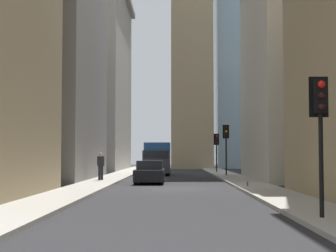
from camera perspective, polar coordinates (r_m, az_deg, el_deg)
The scene contains 13 objects.
ground_plane at distance 28.06m, azimuth 0.42°, elevation -6.78°, with size 135.00×135.00×0.00m, color #262628.
sidewalk_right at distance 28.44m, azimuth -8.75°, elevation -6.56°, with size 90.00×2.20×0.14m, color #A8A399.
sidewalk_left at distance 28.38m, azimuth 9.60°, elevation -6.56°, with size 90.00×2.20×0.14m, color #A8A399.
building_left_midfar at distance 39.21m, azimuth 16.33°, elevation 8.10°, with size 12.66×10.50×18.66m.
building_right_far at distance 61.53m, azimuth -9.37°, elevation 6.13°, with size 18.21×10.50×23.24m.
church_spire at distance 69.52m, azimuth 2.56°, elevation 11.47°, with size 5.77×5.77×37.04m.
delivery_truck at distance 46.58m, azimuth -1.17°, elevation -3.52°, with size 6.46×2.25×2.84m.
sedan_black at distance 32.97m, azimuth -1.97°, elevation -5.08°, with size 4.30×1.78×1.42m.
traffic_light_foreground at distance 14.62m, azimuth 16.16°, elevation 1.35°, with size 0.43×0.52×3.76m.
traffic_light_midblock at distance 51.03m, azimuth 5.28°, elevation -1.92°, with size 0.43×0.52×3.68m.
traffic_light_far_junction at distance 42.77m, azimuth 6.30°, elevation -1.31°, with size 0.43×0.52×4.07m.
pedestrian at distance 34.96m, azimuth -7.29°, elevation -4.18°, with size 0.26×0.44×1.80m.
discarded_bottle at distance 28.07m, azimuth 8.60°, elevation -6.24°, with size 0.07×0.07×0.27m.
Camera 1 is at (-28.00, -0.17, 1.80)m, focal length 56.35 mm.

